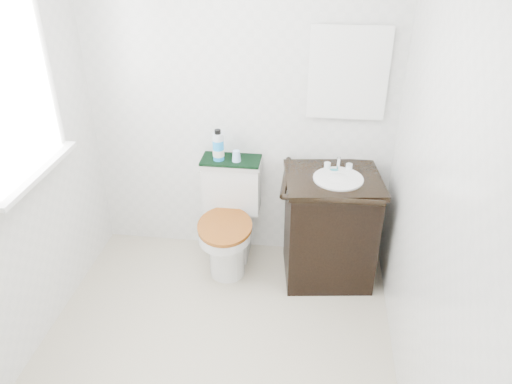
% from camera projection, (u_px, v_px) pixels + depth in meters
% --- Properties ---
extents(floor, '(2.40, 2.40, 0.00)m').
position_uv_depth(floor, '(212.00, 358.00, 3.05)').
color(floor, '#B1AC8E').
rests_on(floor, ground).
extents(wall_back, '(2.40, 0.00, 2.40)m').
position_uv_depth(wall_back, '(239.00, 104.00, 3.49)').
color(wall_back, silver).
rests_on(wall_back, ground).
extents(wall_right, '(0.00, 2.40, 2.40)m').
position_uv_depth(wall_right, '(432.00, 201.00, 2.33)').
color(wall_right, silver).
rests_on(wall_right, ground).
extents(window, '(0.02, 0.70, 0.90)m').
position_uv_depth(window, '(9.00, 93.00, 2.61)').
color(window, white).
rests_on(window, wall_left).
extents(mirror, '(0.50, 0.02, 0.60)m').
position_uv_depth(mirror, '(348.00, 73.00, 3.26)').
color(mirror, silver).
rests_on(mirror, wall_back).
extents(toilet, '(0.44, 0.65, 0.80)m').
position_uv_depth(toilet, '(230.00, 223.00, 3.71)').
color(toilet, silver).
rests_on(toilet, floor).
extents(vanity, '(0.71, 0.63, 0.92)m').
position_uv_depth(vanity, '(330.00, 225.00, 3.54)').
color(vanity, black).
rests_on(vanity, floor).
extents(trash_bin, '(0.22, 0.18, 0.29)m').
position_uv_depth(trash_bin, '(227.00, 258.00, 3.67)').
color(trash_bin, silver).
rests_on(trash_bin, floor).
extents(towel, '(0.43, 0.22, 0.02)m').
position_uv_depth(towel, '(231.00, 160.00, 3.59)').
color(towel, black).
rests_on(towel, toilet).
extents(mouthwash_bottle, '(0.08, 0.08, 0.23)m').
position_uv_depth(mouthwash_bottle, '(218.00, 146.00, 3.52)').
color(mouthwash_bottle, '#1985D6').
rests_on(mouthwash_bottle, towel).
extents(cup, '(0.06, 0.06, 0.08)m').
position_uv_depth(cup, '(236.00, 156.00, 3.54)').
color(cup, '#95C3F3').
rests_on(cup, towel).
extents(soap_bar, '(0.07, 0.05, 0.02)m').
position_uv_depth(soap_bar, '(334.00, 170.00, 3.41)').
color(soap_bar, '#186E77').
rests_on(soap_bar, vanity).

